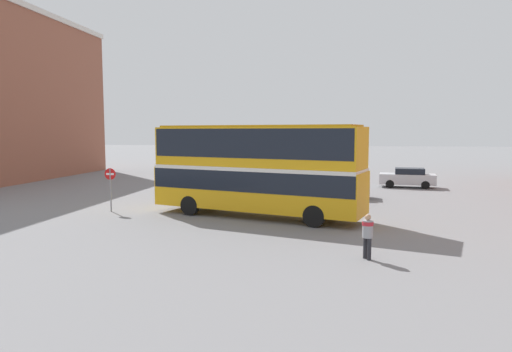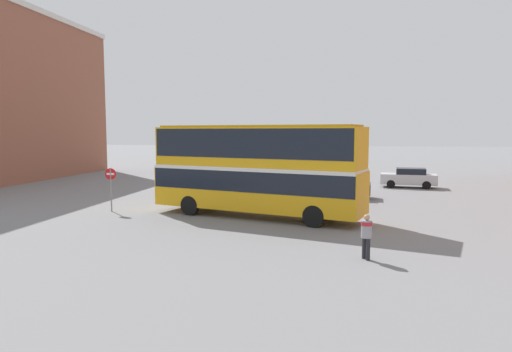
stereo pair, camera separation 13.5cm
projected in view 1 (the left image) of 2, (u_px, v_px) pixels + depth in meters
ground_plane at (269, 215)px, 24.69m from camera, size 240.00×240.00×0.00m
double_decker_bus at (256, 165)px, 23.93m from camera, size 11.62×5.82×4.84m
pedestrian_foreground at (368, 232)px, 16.07m from camera, size 0.54×0.54×1.62m
parked_car_kerb_near at (408, 178)px, 36.82m from camera, size 4.52×2.35×1.57m
parked_car_kerb_far at (305, 173)px, 40.84m from camera, size 4.23×2.00×1.64m
parked_car_side_street at (340, 186)px, 31.14m from camera, size 4.21×2.15×1.62m
no_entry_sign at (110, 182)px, 25.62m from camera, size 0.65×0.08×2.46m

